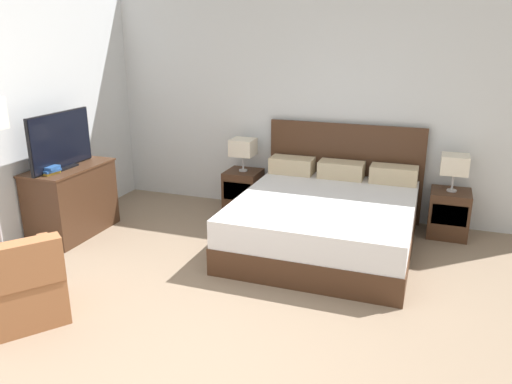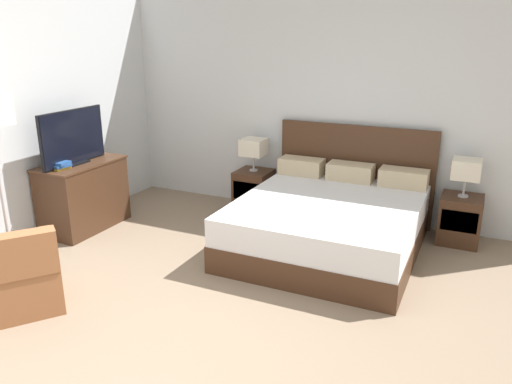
{
  "view_description": "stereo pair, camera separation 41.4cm",
  "coord_description": "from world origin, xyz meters",
  "px_view_note": "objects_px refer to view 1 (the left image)",
  "views": [
    {
      "loc": [
        1.58,
        -2.37,
        2.27
      ],
      "look_at": [
        -0.03,
        2.07,
        0.75
      ],
      "focal_mm": 35.0,
      "sensor_mm": 36.0,
      "label": 1
    },
    {
      "loc": [
        1.96,
        -2.21,
        2.27
      ],
      "look_at": [
        -0.03,
        2.07,
        0.75
      ],
      "focal_mm": 35.0,
      "sensor_mm": 36.0,
      "label": 2
    }
  ],
  "objects_px": {
    "bed": "(326,218)",
    "book_blue_cover": "(48,170)",
    "nightstand_right": "(449,213)",
    "book_red_cover": "(47,172)",
    "book_small_top": "(49,167)",
    "armchair_by_window": "(16,288)",
    "nightstand_left": "(243,191)",
    "dresser": "(72,199)",
    "table_lamp_right": "(455,165)",
    "tv": "(61,141)",
    "table_lamp_left": "(243,148)"
  },
  "relations": [
    {
      "from": "nightstand_left",
      "to": "dresser",
      "type": "bearing_deg",
      "value": -137.8
    },
    {
      "from": "nightstand_left",
      "to": "dresser",
      "type": "relative_size",
      "value": 0.52
    },
    {
      "from": "table_lamp_left",
      "to": "armchair_by_window",
      "type": "bearing_deg",
      "value": -103.8
    },
    {
      "from": "armchair_by_window",
      "to": "book_red_cover",
      "type": "bearing_deg",
      "value": 121.13
    },
    {
      "from": "table_lamp_left",
      "to": "book_small_top",
      "type": "distance_m",
      "value": 2.34
    },
    {
      "from": "book_small_top",
      "to": "book_blue_cover",
      "type": "bearing_deg",
      "value": 180.0
    },
    {
      "from": "nightstand_right",
      "to": "book_red_cover",
      "type": "xyz_separation_m",
      "value": [
        -4.14,
        -1.74,
        0.56
      ]
    },
    {
      "from": "table_lamp_right",
      "to": "armchair_by_window",
      "type": "relative_size",
      "value": 0.44
    },
    {
      "from": "book_red_cover",
      "to": "tv",
      "type": "bearing_deg",
      "value": 84.97
    },
    {
      "from": "table_lamp_right",
      "to": "book_blue_cover",
      "type": "height_order",
      "value": "table_lamp_right"
    },
    {
      "from": "bed",
      "to": "book_blue_cover",
      "type": "relative_size",
      "value": 9.64
    },
    {
      "from": "table_lamp_left",
      "to": "book_small_top",
      "type": "bearing_deg",
      "value": -131.9
    },
    {
      "from": "nightstand_left",
      "to": "armchair_by_window",
      "type": "xyz_separation_m",
      "value": [
        -0.76,
        -3.11,
        0.02
      ]
    },
    {
      "from": "book_small_top",
      "to": "dresser",
      "type": "bearing_deg",
      "value": 92.37
    },
    {
      "from": "table_lamp_right",
      "to": "nightstand_left",
      "type": "bearing_deg",
      "value": -179.97
    },
    {
      "from": "nightstand_left",
      "to": "book_small_top",
      "type": "bearing_deg",
      "value": -131.92
    },
    {
      "from": "tv",
      "to": "book_small_top",
      "type": "height_order",
      "value": "tv"
    },
    {
      "from": "table_lamp_left",
      "to": "book_blue_cover",
      "type": "bearing_deg",
      "value": -132.19
    },
    {
      "from": "book_small_top",
      "to": "table_lamp_right",
      "type": "bearing_deg",
      "value": 22.95
    },
    {
      "from": "book_small_top",
      "to": "book_red_cover",
      "type": "bearing_deg",
      "value": 180.0
    },
    {
      "from": "nightstand_right",
      "to": "book_red_cover",
      "type": "relative_size",
      "value": 2.45
    },
    {
      "from": "bed",
      "to": "book_red_cover",
      "type": "height_order",
      "value": "bed"
    },
    {
      "from": "dresser",
      "to": "table_lamp_left",
      "type": "bearing_deg",
      "value": 42.23
    },
    {
      "from": "nightstand_right",
      "to": "dresser",
      "type": "height_order",
      "value": "dresser"
    },
    {
      "from": "tv",
      "to": "book_red_cover",
      "type": "xyz_separation_m",
      "value": [
        -0.02,
        -0.24,
        -0.29
      ]
    },
    {
      "from": "bed",
      "to": "book_blue_cover",
      "type": "distance_m",
      "value": 3.06
    },
    {
      "from": "nightstand_left",
      "to": "book_blue_cover",
      "type": "xyz_separation_m",
      "value": [
        -1.58,
        -1.74,
        0.58
      ]
    },
    {
      "from": "book_small_top",
      "to": "armchair_by_window",
      "type": "relative_size",
      "value": 0.19
    },
    {
      "from": "book_red_cover",
      "to": "armchair_by_window",
      "type": "bearing_deg",
      "value": -58.87
    },
    {
      "from": "nightstand_right",
      "to": "nightstand_left",
      "type": "bearing_deg",
      "value": 180.0
    },
    {
      "from": "book_red_cover",
      "to": "book_blue_cover",
      "type": "bearing_deg",
      "value": 0.0
    },
    {
      "from": "nightstand_right",
      "to": "dresser",
      "type": "distance_m",
      "value": 4.36
    },
    {
      "from": "table_lamp_right",
      "to": "book_red_cover",
      "type": "relative_size",
      "value": 1.92
    },
    {
      "from": "nightstand_right",
      "to": "book_blue_cover",
      "type": "bearing_deg",
      "value": -157.15
    },
    {
      "from": "book_small_top",
      "to": "table_lamp_left",
      "type": "bearing_deg",
      "value": 48.1
    },
    {
      "from": "book_small_top",
      "to": "armchair_by_window",
      "type": "height_order",
      "value": "book_small_top"
    },
    {
      "from": "bed",
      "to": "armchair_by_window",
      "type": "distance_m",
      "value": 3.11
    },
    {
      "from": "table_lamp_right",
      "to": "tv",
      "type": "relative_size",
      "value": 0.45
    },
    {
      "from": "book_red_cover",
      "to": "armchair_by_window",
      "type": "relative_size",
      "value": 0.23
    },
    {
      "from": "nightstand_left",
      "to": "nightstand_right",
      "type": "xyz_separation_m",
      "value": [
        2.55,
        0.0,
        0.0
      ]
    },
    {
      "from": "table_lamp_left",
      "to": "table_lamp_right",
      "type": "height_order",
      "value": "same"
    },
    {
      "from": "nightstand_right",
      "to": "armchair_by_window",
      "type": "bearing_deg",
      "value": -136.81
    },
    {
      "from": "table_lamp_right",
      "to": "dresser",
      "type": "relative_size",
      "value": 0.41
    },
    {
      "from": "table_lamp_left",
      "to": "armchair_by_window",
      "type": "xyz_separation_m",
      "value": [
        -0.76,
        -3.11,
        -0.57
      ]
    },
    {
      "from": "bed",
      "to": "nightstand_left",
      "type": "height_order",
      "value": "bed"
    },
    {
      "from": "tv",
      "to": "book_small_top",
      "type": "distance_m",
      "value": 0.34
    },
    {
      "from": "bed",
      "to": "table_lamp_left",
      "type": "bearing_deg",
      "value": 149.28
    },
    {
      "from": "table_lamp_left",
      "to": "book_blue_cover",
      "type": "distance_m",
      "value": 2.35
    },
    {
      "from": "table_lamp_left",
      "to": "tv",
      "type": "height_order",
      "value": "tv"
    },
    {
      "from": "book_blue_cover",
      "to": "nightstand_left",
      "type": "bearing_deg",
      "value": 47.78
    }
  ]
}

